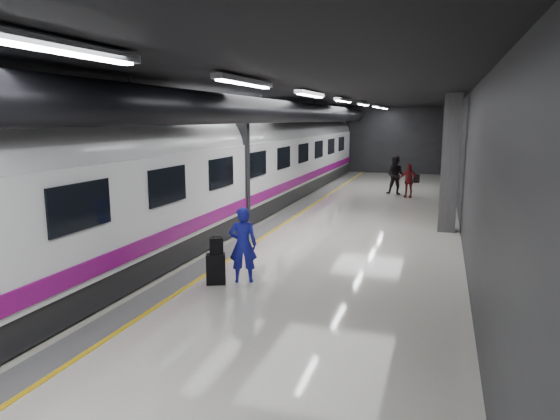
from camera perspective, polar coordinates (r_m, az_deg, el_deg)
The scene contains 9 objects.
ground at distance 16.22m, azimuth 2.16°, elevation -2.77°, with size 40.00×40.00×0.00m, color beige.
platform_hall at distance 16.80m, azimuth 2.20°, elevation 9.85°, with size 10.02×40.02×4.51m.
train at distance 17.05m, azimuth -8.38°, elevation 4.82°, with size 3.05×38.00×4.05m.
traveler_main at distance 11.37m, azimuth -4.25°, elevation -3.99°, with size 0.64×0.42×1.74m, color #1F19C0.
suitcase_main at distance 11.42m, azimuth -7.34°, elevation -6.69°, with size 0.43×0.27×0.70m, color black.
shoulder_bag at distance 11.26m, azimuth -7.28°, elevation -4.11°, with size 0.28×0.15×0.37m, color black.
traveler_far_a at distance 25.25m, azimuth 13.12°, elevation 3.89°, with size 0.93×0.73×1.92m, color black.
traveler_far_b at distance 24.54m, azimuth 14.47°, elevation 3.28°, with size 0.94×0.39×1.60m, color maroon.
suitcase_far at distance 30.38m, azimuth 15.32°, elevation 3.48°, with size 0.33×0.21×0.48m, color black.
Camera 1 is at (4.29, -15.20, 3.68)m, focal length 32.00 mm.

